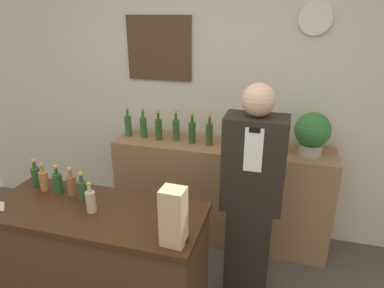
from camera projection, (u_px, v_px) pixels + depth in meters
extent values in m
cube|color=beige|center=(203.00, 95.00, 3.24)|extent=(5.20, 0.06, 2.70)
cube|color=#46301D|center=(159.00, 48.00, 3.15)|extent=(0.62, 0.02, 0.58)
cylinder|color=beige|center=(315.00, 18.00, 2.71)|extent=(0.26, 0.03, 0.26)
cube|color=#8E6642|center=(220.00, 193.00, 3.25)|extent=(1.99, 0.43, 0.97)
cube|color=#422B19|center=(102.00, 273.00, 2.29)|extent=(1.33, 0.54, 0.91)
cube|color=#381F0F|center=(95.00, 212.00, 2.12)|extent=(1.36, 0.57, 0.04)
cube|color=black|center=(248.00, 250.00, 2.62)|extent=(0.32, 0.25, 0.78)
cube|color=black|center=(254.00, 163.00, 2.35)|extent=(0.42, 0.25, 0.68)
cube|color=white|center=(253.00, 150.00, 2.18)|extent=(0.12, 0.01, 0.30)
cube|color=black|center=(255.00, 130.00, 2.13)|extent=(0.07, 0.01, 0.03)
sphere|color=tan|center=(259.00, 100.00, 2.19)|extent=(0.22, 0.22, 0.22)
cylinder|color=#9E998E|center=(310.00, 149.00, 2.86)|extent=(0.19, 0.19, 0.09)
sphere|color=#2D6B2D|center=(313.00, 130.00, 2.80)|extent=(0.29, 0.29, 0.29)
cube|color=tan|center=(173.00, 217.00, 1.75)|extent=(0.13, 0.11, 0.32)
cube|color=black|center=(179.00, 238.00, 1.83)|extent=(0.09, 0.06, 0.02)
cylinder|color=silver|center=(181.00, 233.00, 1.81)|extent=(0.06, 0.02, 0.06)
cylinder|color=#28472C|center=(36.00, 177.00, 2.38)|extent=(0.06, 0.06, 0.13)
cylinder|color=#28472C|center=(34.00, 165.00, 2.35)|extent=(0.02, 0.02, 0.05)
cylinder|color=#B29933|center=(33.00, 161.00, 2.34)|extent=(0.03, 0.03, 0.02)
cylinder|color=#A06A37|center=(44.00, 181.00, 2.32)|extent=(0.06, 0.06, 0.13)
cylinder|color=#A06A37|center=(42.00, 169.00, 2.29)|extent=(0.02, 0.02, 0.05)
cylinder|color=#B29933|center=(41.00, 165.00, 2.28)|extent=(0.03, 0.03, 0.02)
cylinder|color=#234F24|center=(58.00, 183.00, 2.29)|extent=(0.06, 0.06, 0.13)
cylinder|color=#234F24|center=(56.00, 171.00, 2.26)|extent=(0.02, 0.02, 0.05)
cylinder|color=#B29933|center=(55.00, 167.00, 2.25)|extent=(0.03, 0.03, 0.02)
cylinder|color=brown|center=(72.00, 186.00, 2.26)|extent=(0.06, 0.06, 0.13)
cylinder|color=brown|center=(70.00, 173.00, 2.23)|extent=(0.02, 0.02, 0.05)
cylinder|color=#B29933|center=(69.00, 169.00, 2.22)|extent=(0.03, 0.03, 0.02)
cylinder|color=#2D492D|center=(83.00, 191.00, 2.19)|extent=(0.06, 0.06, 0.13)
cylinder|color=#2D492D|center=(81.00, 178.00, 2.16)|extent=(0.02, 0.02, 0.05)
cylinder|color=#B29933|center=(81.00, 174.00, 2.15)|extent=(0.03, 0.03, 0.02)
cylinder|color=tan|center=(91.00, 202.00, 2.07)|extent=(0.06, 0.06, 0.13)
cylinder|color=tan|center=(89.00, 189.00, 2.03)|extent=(0.02, 0.02, 0.05)
cylinder|color=#B29933|center=(89.00, 184.00, 2.02)|extent=(0.03, 0.03, 0.02)
cylinder|color=#2E572B|center=(128.00, 126.00, 3.28)|extent=(0.06, 0.06, 0.19)
cylinder|color=#2E572B|center=(127.00, 113.00, 3.23)|extent=(0.02, 0.02, 0.07)
cylinder|color=#B29933|center=(127.00, 108.00, 3.21)|extent=(0.03, 0.03, 0.02)
cylinder|color=#2E562B|center=(143.00, 128.00, 3.23)|extent=(0.06, 0.06, 0.19)
cylinder|color=#2E562B|center=(143.00, 114.00, 3.18)|extent=(0.02, 0.02, 0.07)
cylinder|color=#B29933|center=(142.00, 110.00, 3.17)|extent=(0.03, 0.03, 0.02)
cylinder|color=#2E4B1C|center=(159.00, 130.00, 3.17)|extent=(0.06, 0.06, 0.19)
cylinder|color=#2E4B1C|center=(158.00, 116.00, 3.13)|extent=(0.02, 0.02, 0.07)
cylinder|color=#B29933|center=(158.00, 111.00, 3.11)|extent=(0.03, 0.03, 0.02)
cylinder|color=#315525|center=(176.00, 130.00, 3.16)|extent=(0.06, 0.06, 0.19)
cylinder|color=#315525|center=(176.00, 117.00, 3.11)|extent=(0.02, 0.02, 0.07)
cylinder|color=#B29933|center=(176.00, 112.00, 3.09)|extent=(0.03, 0.03, 0.02)
cylinder|color=#274B1E|center=(192.00, 133.00, 3.10)|extent=(0.06, 0.06, 0.19)
cylinder|color=#274B1E|center=(192.00, 119.00, 3.05)|extent=(0.02, 0.02, 0.07)
cylinder|color=#B29933|center=(192.00, 114.00, 3.03)|extent=(0.03, 0.03, 0.02)
cylinder|color=#334C1F|center=(209.00, 135.00, 3.05)|extent=(0.06, 0.06, 0.19)
cylinder|color=#334C1F|center=(210.00, 121.00, 3.00)|extent=(0.02, 0.02, 0.07)
cylinder|color=#B29933|center=(210.00, 116.00, 2.99)|extent=(0.03, 0.03, 0.02)
cylinder|color=#28522A|center=(227.00, 136.00, 3.01)|extent=(0.06, 0.06, 0.19)
cylinder|color=#28522A|center=(228.00, 122.00, 2.96)|extent=(0.02, 0.02, 0.07)
cylinder|color=#B29933|center=(228.00, 117.00, 2.94)|extent=(0.03, 0.03, 0.02)
cylinder|color=#314E2A|center=(246.00, 137.00, 3.00)|extent=(0.06, 0.06, 0.19)
cylinder|color=#314E2A|center=(247.00, 123.00, 2.95)|extent=(0.02, 0.02, 0.07)
cylinder|color=#B29933|center=(247.00, 117.00, 2.93)|extent=(0.03, 0.03, 0.02)
cylinder|color=#314F1C|center=(264.00, 139.00, 2.94)|extent=(0.06, 0.06, 0.19)
cylinder|color=#314F1C|center=(266.00, 125.00, 2.89)|extent=(0.02, 0.02, 0.07)
cylinder|color=#B29933|center=(266.00, 120.00, 2.87)|extent=(0.03, 0.03, 0.02)
cylinder|color=#2C4D1F|center=(284.00, 141.00, 2.90)|extent=(0.06, 0.06, 0.19)
cylinder|color=#2C4D1F|center=(285.00, 126.00, 2.86)|extent=(0.02, 0.02, 0.07)
cylinder|color=#B29933|center=(286.00, 121.00, 2.84)|extent=(0.03, 0.03, 0.02)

